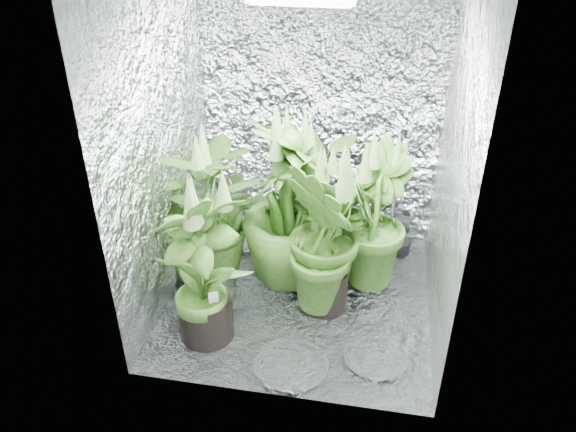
# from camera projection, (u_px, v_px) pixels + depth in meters

# --- Properties ---
(ground) EXTENTS (1.60, 1.60, 0.00)m
(ground) POSITION_uv_depth(u_px,v_px,m) (300.00, 297.00, 3.56)
(ground) COLOR silver
(ground) RESTS_ON ground
(walls) EXTENTS (1.62, 1.62, 2.00)m
(walls) POSITION_uv_depth(u_px,v_px,m) (302.00, 153.00, 3.04)
(walls) COLOR silver
(walls) RESTS_ON ground
(plant_a) EXTENTS (0.96, 0.96, 1.05)m
(plant_a) POSITION_uv_depth(u_px,v_px,m) (204.00, 207.00, 3.53)
(plant_a) COLOR black
(plant_a) RESTS_ON ground
(plant_b) EXTENTS (0.65, 0.65, 1.06)m
(plant_b) POSITION_uv_depth(u_px,v_px,m) (303.00, 196.00, 3.70)
(plant_b) COLOR black
(plant_b) RESTS_ON ground
(plant_c) EXTENTS (0.63, 0.63, 1.01)m
(plant_c) POSITION_uv_depth(u_px,v_px,m) (372.00, 219.00, 3.48)
(plant_c) COLOR black
(plant_c) RESTS_ON ground
(plant_d) EXTENTS (0.83, 0.83, 1.16)m
(plant_d) POSITION_uv_depth(u_px,v_px,m) (289.00, 206.00, 3.46)
(plant_d) COLOR black
(plant_d) RESTS_ON ground
(plant_e) EXTENTS (0.80, 0.80, 0.92)m
(plant_e) POSITION_uv_depth(u_px,v_px,m) (335.00, 216.00, 3.56)
(plant_e) COLOR black
(plant_e) RESTS_ON ground
(plant_f) EXTENTS (0.71, 0.71, 1.05)m
(plant_f) POSITION_uv_depth(u_px,v_px,m) (202.00, 268.00, 3.02)
(plant_f) COLOR black
(plant_f) RESTS_ON ground
(plant_g) EXTENTS (0.66, 0.66, 1.07)m
(plant_g) POSITION_uv_depth(u_px,v_px,m) (325.00, 239.00, 3.24)
(plant_g) COLOR black
(plant_g) RESTS_ON ground
(circulation_fan) EXTENTS (0.17, 0.36, 0.41)m
(circulation_fan) POSITION_uv_depth(u_px,v_px,m) (395.00, 230.00, 3.90)
(circulation_fan) COLOR black
(circulation_fan) RESTS_ON ground
(plant_label) EXTENTS (0.06, 0.05, 0.09)m
(plant_label) POSITION_uv_depth(u_px,v_px,m) (214.00, 299.00, 3.07)
(plant_label) COLOR white
(plant_label) RESTS_ON plant_f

